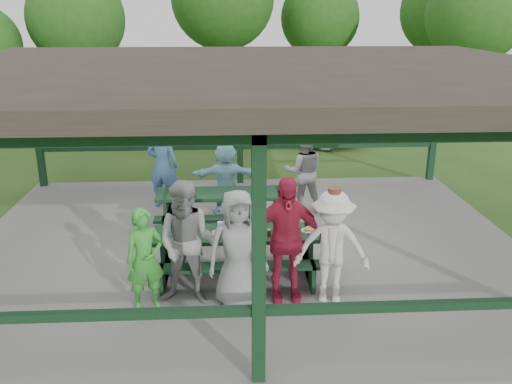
{
  "coord_description": "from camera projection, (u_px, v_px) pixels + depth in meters",
  "views": [
    {
      "loc": [
        -0.32,
        -9.06,
        4.16
      ],
      "look_at": [
        0.17,
        -0.3,
        1.21
      ],
      "focal_mm": 38.0,
      "sensor_mm": 36.0,
      "label": 1
    }
  ],
  "objects": [
    {
      "name": "pavilion_structure",
      "position": [
        245.0,
        74.0,
        8.91
      ],
      "size": [
        10.6,
        8.6,
        3.24
      ],
      "color": "black",
      "rests_on": "concrete_slab"
    },
    {
      "name": "pickup_truck",
      "position": [
        288.0,
        120.0,
        17.92
      ],
      "size": [
        5.55,
        3.81,
        1.41
      ],
      "primitive_type": "imported",
      "rotation": [
        0.0,
        0.0,
        1.25
      ],
      "color": "silver",
      "rests_on": "ground"
    },
    {
      "name": "contestant_green",
      "position": [
        145.0,
        259.0,
        7.59
      ],
      "size": [
        0.63,
        0.52,
        1.5
      ],
      "primitive_type": "imported",
      "rotation": [
        0.0,
        0.0,
        0.33
      ],
      "color": "green",
      "rests_on": "concrete_slab"
    },
    {
      "name": "ground",
      "position": [
        246.0,
        249.0,
        9.92
      ],
      "size": [
        90.0,
        90.0,
        0.0
      ],
      "primitive_type": "plane",
      "color": "#285119",
      "rests_on": "ground"
    },
    {
      "name": "contestant_white_fedora",
      "position": [
        332.0,
        247.0,
        7.74
      ],
      "size": [
        1.18,
        0.81,
        1.74
      ],
      "rotation": [
        0.0,
        0.0,
        -0.18
      ],
      "color": "silver",
      "rests_on": "concrete_slab"
    },
    {
      "name": "tree_far_left",
      "position": [
        76.0,
        19.0,
        20.36
      ],
      "size": [
        3.64,
        3.64,
        5.69
      ],
      "color": "#362415",
      "rests_on": "ground"
    },
    {
      "name": "spectator_lblue",
      "position": [
        226.0,
        178.0,
        11.21
      ],
      "size": [
        1.44,
        0.48,
        1.54
      ],
      "primitive_type": "imported",
      "rotation": [
        0.0,
        0.0,
        3.16
      ],
      "color": "#97D4EA",
      "rests_on": "concrete_slab"
    },
    {
      "name": "contestant_grey_mid",
      "position": [
        238.0,
        249.0,
        7.61
      ],
      "size": [
        0.94,
        0.7,
        1.74
      ],
      "primitive_type": "imported",
      "rotation": [
        0.0,
        0.0,
        0.18
      ],
      "color": "gray",
      "rests_on": "concrete_slab"
    },
    {
      "name": "picnic_table_near",
      "position": [
        237.0,
        248.0,
        8.59
      ],
      "size": [
        2.63,
        1.39,
        0.75
      ],
      "color": "black",
      "rests_on": "concrete_slab"
    },
    {
      "name": "tree_far_right",
      "position": [
        445.0,
        11.0,
        23.8
      ],
      "size": [
        3.89,
        3.89,
        6.08
      ],
      "color": "#362415",
      "rests_on": "ground"
    },
    {
      "name": "contestant_grey_left",
      "position": [
        188.0,
        244.0,
        7.66
      ],
      "size": [
        1.0,
        0.83,
        1.85
      ],
      "primitive_type": "imported",
      "rotation": [
        0.0,
        0.0,
        -0.16
      ],
      "color": "gray",
      "rests_on": "concrete_slab"
    },
    {
      "name": "spectator_blue",
      "position": [
        163.0,
        166.0,
        11.54
      ],
      "size": [
        0.75,
        0.58,
        1.83
      ],
      "primitive_type": "imported",
      "rotation": [
        0.0,
        0.0,
        2.91
      ],
      "color": "#4579B4",
      "rests_on": "concrete_slab"
    },
    {
      "name": "farm_trailer",
      "position": [
        149.0,
        119.0,
        18.17
      ],
      "size": [
        4.03,
        2.07,
        1.4
      ],
      "rotation": [
        0.0,
        0.0,
        0.13
      ],
      "color": "navy",
      "rests_on": "ground"
    },
    {
      "name": "concrete_slab",
      "position": [
        246.0,
        247.0,
        9.91
      ],
      "size": [
        10.0,
        8.0,
        0.1
      ],
      "primitive_type": "cube",
      "color": "slate",
      "rests_on": "ground"
    },
    {
      "name": "contestant_red",
      "position": [
        285.0,
        239.0,
        7.76
      ],
      "size": [
        1.13,
        0.53,
        1.89
      ],
      "primitive_type": "imported",
      "rotation": [
        0.0,
        0.0,
        0.06
      ],
      "color": "#A51C39",
      "rests_on": "concrete_slab"
    },
    {
      "name": "table_setting",
      "position": [
        234.0,
        229.0,
        8.53
      ],
      "size": [
        2.27,
        0.45,
        0.1
      ],
      "color": "white",
      "rests_on": "picnic_table_near"
    },
    {
      "name": "tree_mid",
      "position": [
        320.0,
        18.0,
        24.91
      ],
      "size": [
        3.61,
        3.61,
        5.65
      ],
      "color": "#362415",
      "rests_on": "ground"
    },
    {
      "name": "spectator_grey",
      "position": [
        304.0,
        171.0,
        11.34
      ],
      "size": [
        0.85,
        0.67,
        1.72
      ],
      "primitive_type": "imported",
      "rotation": [
        0.0,
        0.0,
        3.12
      ],
      "color": "#949497",
      "rests_on": "concrete_slab"
    },
    {
      "name": "picnic_table_far",
      "position": [
        223.0,
        206.0,
        10.48
      ],
      "size": [
        2.51,
        1.39,
        0.75
      ],
      "color": "black",
      "rests_on": "concrete_slab"
    },
    {
      "name": "tree_right",
      "position": [
        476.0,
        14.0,
        20.73
      ],
      "size": [
        3.79,
        3.79,
        5.92
      ],
      "color": "#362415",
      "rests_on": "ground"
    }
  ]
}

